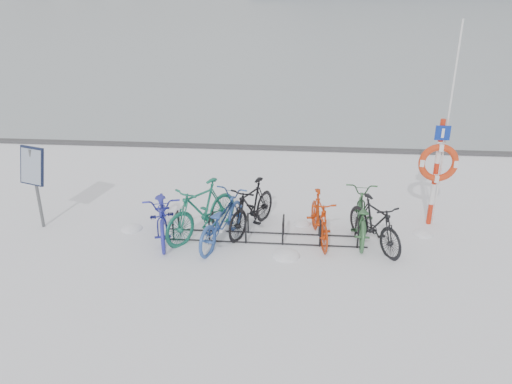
{
  "coord_description": "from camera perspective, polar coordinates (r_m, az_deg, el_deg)",
  "views": [
    {
      "loc": [
        0.6,
        -8.83,
        4.67
      ],
      "look_at": [
        -0.23,
        0.6,
        0.75
      ],
      "focal_mm": 35.0,
      "sensor_mm": 36.0,
      "label": 1
    }
  ],
  "objects": [
    {
      "name": "ground",
      "position": [
        10.01,
        1.03,
        -5.35
      ],
      "size": [
        900.0,
        900.0,
        0.0
      ],
      "primitive_type": "plane",
      "color": "white",
      "rests_on": "ground"
    },
    {
      "name": "ice_sheet",
      "position": [
        163.9,
        5.16,
        20.74
      ],
      "size": [
        400.0,
        298.0,
        0.02
      ],
      "primitive_type": "cube",
      "color": "#9EA9B2",
      "rests_on": "ground"
    },
    {
      "name": "quay_edge",
      "position": [
        15.45,
        2.6,
        5.04
      ],
      "size": [
        400.0,
        0.25,
        0.1
      ],
      "primitive_type": "cube",
      "color": "#3F3F42",
      "rests_on": "ground"
    },
    {
      "name": "bike_rack",
      "position": [
        9.93,
        1.04,
        -4.43
      ],
      "size": [
        4.0,
        0.48,
        0.46
      ],
      "color": "black",
      "rests_on": "ground"
    },
    {
      "name": "info_board",
      "position": [
        10.93,
        -24.14,
        2.25
      ],
      "size": [
        0.62,
        0.4,
        1.74
      ],
      "rotation": [
        0.0,
        0.0,
        -0.34
      ],
      "color": "#595B5E",
      "rests_on": "ground"
    },
    {
      "name": "lifebuoy_station",
      "position": [
        10.69,
        20.12,
        3.15
      ],
      "size": [
        0.79,
        0.23,
        4.12
      ],
      "color": "red",
      "rests_on": "ground"
    },
    {
      "name": "bike_0",
      "position": [
        10.09,
        -10.65,
        -2.24
      ],
      "size": [
        1.2,
        2.09,
        1.04
      ],
      "primitive_type": "imported",
      "rotation": [
        0.0,
        0.0,
        0.27
      ],
      "color": "#26299C",
      "rests_on": "ground"
    },
    {
      "name": "bike_1",
      "position": [
        9.97,
        -6.23,
        -1.89
      ],
      "size": [
        1.55,
        1.9,
        1.16
      ],
      "primitive_type": "imported",
      "rotation": [
        0.0,
        0.0,
        -0.6
      ],
      "color": "#196751",
      "rests_on": "ground"
    },
    {
      "name": "bike_2",
      "position": [
        9.74,
        -3.98,
        -2.98
      ],
      "size": [
        1.18,
        1.99,
        0.99
      ],
      "primitive_type": "imported",
      "rotation": [
        0.0,
        0.0,
        2.84
      ],
      "color": "#2D509A",
      "rests_on": "ground"
    },
    {
      "name": "bike_3",
      "position": [
        10.15,
        -0.5,
        -1.56
      ],
      "size": [
        1.2,
        1.84,
        1.08
      ],
      "primitive_type": "imported",
      "rotation": [
        0.0,
        0.0,
        -0.42
      ],
      "color": "black",
      "rests_on": "ground"
    },
    {
      "name": "bike_4",
      "position": [
        9.87,
        7.29,
        -2.76
      ],
      "size": [
        0.71,
        1.69,
        0.99
      ],
      "primitive_type": "imported",
      "rotation": [
        0.0,
        0.0,
        0.16
      ],
      "color": "#BB320A",
      "rests_on": "ground"
    },
    {
      "name": "bike_5",
      "position": [
        10.14,
        11.93,
        -2.46
      ],
      "size": [
        0.75,
        1.86,
        0.96
      ],
      "primitive_type": "imported",
      "rotation": [
        0.0,
        0.0,
        3.08
      ],
      "color": "#34653B",
      "rests_on": "ground"
    },
    {
      "name": "bike_6",
      "position": [
        9.8,
        13.43,
        -3.35
      ],
      "size": [
        1.2,
        1.7,
        1.01
      ],
      "primitive_type": "imported",
      "rotation": [
        0.0,
        0.0,
        0.49
      ],
      "color": "black",
      "rests_on": "ground"
    },
    {
      "name": "snow_drifts",
      "position": [
        10.06,
        1.18,
        -5.2
      ],
      "size": [
        6.41,
        1.82,
        0.18
      ],
      "color": "white",
      "rests_on": "ground"
    }
  ]
}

